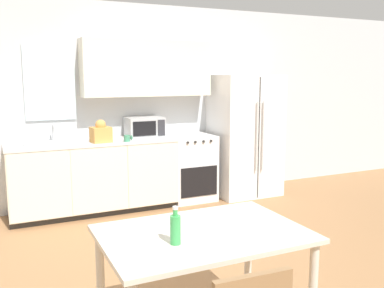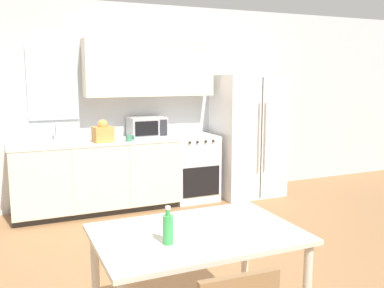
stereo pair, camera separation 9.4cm
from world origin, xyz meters
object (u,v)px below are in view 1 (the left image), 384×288
object	(u,v)px
microwave	(145,127)
drink_bottle	(175,229)
oven_range	(190,167)
dining_table	(203,247)
refrigerator	(245,135)
coffee_mug	(127,138)

from	to	relation	value
microwave	drink_bottle	distance (m)	3.42
oven_range	dining_table	distance (m)	3.36
refrigerator	coffee_mug	bearing A→B (deg)	-174.88
coffee_mug	drink_bottle	world-z (taller)	coffee_mug
microwave	coffee_mug	bearing A→B (deg)	-136.22
microwave	drink_bottle	bearing A→B (deg)	-105.67
microwave	dining_table	distance (m)	3.27
dining_table	oven_range	bearing A→B (deg)	66.83
microwave	coffee_mug	world-z (taller)	microwave
coffee_mug	dining_table	world-z (taller)	coffee_mug
drink_bottle	refrigerator	bearing A→B (deg)	52.37
refrigerator	drink_bottle	bearing A→B (deg)	-127.63
coffee_mug	drink_bottle	xyz separation A→B (m)	(-0.59, -2.97, -0.10)
oven_range	drink_bottle	world-z (taller)	drink_bottle
refrigerator	microwave	size ratio (longest dim) A/B	3.59
microwave	dining_table	xyz separation A→B (m)	(-0.69, -3.18, -0.38)
oven_range	coffee_mug	xyz separation A→B (m)	(-0.97, -0.23, 0.51)
microwave	coffee_mug	size ratio (longest dim) A/B	4.64
oven_range	coffee_mug	bearing A→B (deg)	-166.74
microwave	dining_table	world-z (taller)	microwave
refrigerator	oven_range	bearing A→B (deg)	175.70
refrigerator	microwave	distance (m)	1.51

